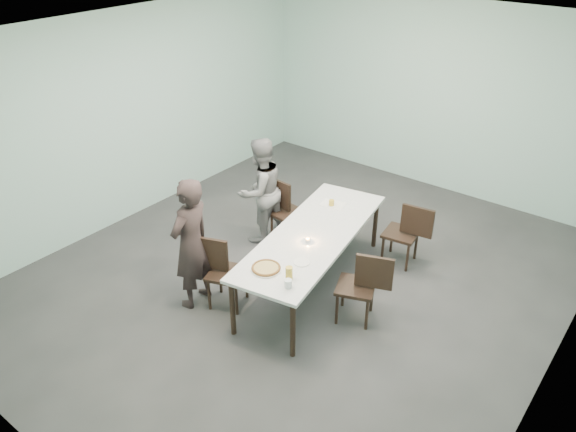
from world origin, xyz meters
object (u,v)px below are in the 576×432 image
Objects in this scene: table at (313,238)px; side_plate at (302,262)px; chair_near_left at (220,267)px; beer_glass at (289,273)px; chair_far_right at (407,230)px; water_tumbler at (288,284)px; amber_tumbler at (331,203)px; diner_far at (260,191)px; chair_far_left at (285,207)px; diner_near at (191,244)px; tealight at (308,240)px; pizza at (266,268)px; chair_near_right at (363,283)px.

side_plate reaches higher than table.
chair_near_left is 5.80× the size of beer_glass.
chair_far_right is 2.20m from water_tumbler.
amber_tumbler is at bearing 109.98° from water_tumbler.
diner_far reaches higher than side_plate.
diner_near reaches higher than chair_far_left.
chair_far_left is at bearing 134.25° from side_plate.
water_tumbler is (-0.27, -2.16, 0.29)m from chair_far_right.
diner_far is 26.84× the size of tealight.
chair_near_left and chair_far_right have the same top height.
water_tumbler is at bearing -25.74° from chair_near_left.
water_tumbler is 0.90m from tealight.
chair_far_left reaches higher than tealight.
pizza is at bearing 96.36° from diner_near.
pizza is at bearing 51.38° from diner_far.
beer_glass is at bearing -19.33° from chair_near_left.
beer_glass is at bearing -45.45° from chair_far_left.
chair_far_right reaches higher than tealight.
diner_near is (-0.91, -1.11, 0.12)m from table.
chair_near_left reaches higher than amber_tumbler.
water_tumbler is at bearing -67.74° from table.
side_plate is at bearing -65.35° from table.
diner_near is at bearing -129.43° from table.
amber_tumbler reaches higher than table.
diner_far is (-2.05, 0.66, 0.25)m from chair_near_right.
pizza is at bearing -87.81° from table.
chair_near_right is 1.99m from diner_near.
beer_glass is (-0.35, -2.05, 0.32)m from chair_far_right.
tealight reaches higher than pizza.
table is 0.97m from beer_glass.
side_plate is 2.00× the size of water_tumbler.
chair_near_right reaches higher than amber_tumbler.
diner_near is at bearing 20.43° from diner_far.
water_tumbler is (0.08, -0.12, -0.03)m from beer_glass.
table is 1.32m from diner_far.
diner_near is (-1.60, -2.26, 0.31)m from chair_far_right.
amber_tumbler is (-0.22, 0.72, 0.10)m from table.
chair_near_right is 1.11m from pizza.
pizza is at bearing 164.86° from water_tumbler.
water_tumbler is (1.64, -1.49, 0.04)m from diner_far.
water_tumbler reaches higher than side_plate.
chair_near_left reaches higher than pizza.
chair_near_left is at bearing -158.42° from side_plate.
chair_near_left is at bearing -73.94° from chair_far_left.
chair_far_left is (-0.95, 0.68, -0.19)m from table.
diner_near is 20.23× the size of amber_tumbler.
diner_far is (-0.31, 1.59, -0.06)m from diner_near.
chair_far_left is 0.58× the size of diner_far.
diner_near is at bearing -110.82° from amber_tumbler.
pizza is 0.73m from tealight.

